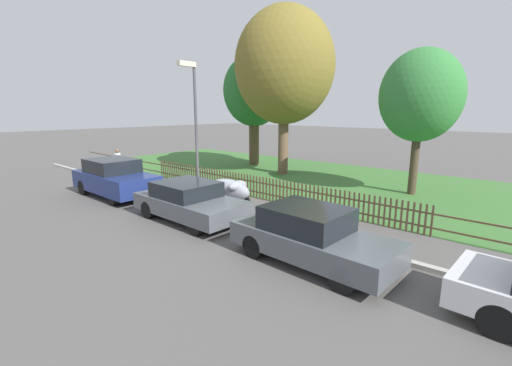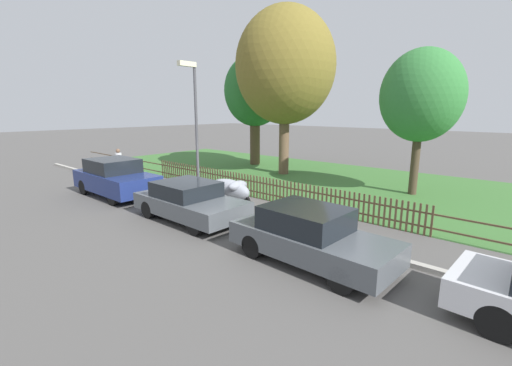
{
  "view_description": "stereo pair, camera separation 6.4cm",
  "coord_description": "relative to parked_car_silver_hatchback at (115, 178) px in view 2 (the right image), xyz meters",
  "views": [
    {
      "loc": [
        9.15,
        -7.95,
        3.6
      ],
      "look_at": [
        1.44,
        0.85,
        1.1
      ],
      "focal_mm": 24.0,
      "sensor_mm": 36.0,
      "label": 1
    },
    {
      "loc": [
        9.2,
        -7.91,
        3.6
      ],
      "look_at": [
        1.44,
        0.85,
        1.1
      ],
      "focal_mm": 24.0,
      "sensor_mm": 36.0,
      "label": 2
    }
  ],
  "objects": [
    {
      "name": "covered_motorcycle",
      "position": [
        4.87,
        2.01,
        -0.14
      ],
      "size": [
        2.09,
        0.93,
        1.06
      ],
      "rotation": [
        0.0,
        0.0,
        0.06
      ],
      "color": "black",
      "rests_on": "ground"
    },
    {
      "name": "grass_strip",
      "position": [
        4.73,
        9.01,
        -0.79
      ],
      "size": [
        31.55,
        10.73,
        0.01
      ],
      "primitive_type": "cube",
      "color": "#3D7033",
      "rests_on": "ground"
    },
    {
      "name": "park_fence",
      "position": [
        4.73,
        3.66,
        -0.32
      ],
      "size": [
        31.55,
        0.05,
        0.95
      ],
      "color": "brown",
      "rests_on": "ground"
    },
    {
      "name": "street_lamp",
      "position": [
        3.03,
        1.92,
        2.63
      ],
      "size": [
        0.2,
        0.79,
        5.39
      ],
      "color": "#47474C",
      "rests_on": "ground"
    },
    {
      "name": "tree_mid_park",
      "position": [
        9.41,
        8.69,
        3.37
      ],
      "size": [
        3.3,
        3.3,
        6.09
      ],
      "color": "#473828",
      "rests_on": "ground"
    },
    {
      "name": "tree_behind_motorcycle",
      "position": [
        2.23,
        8.89,
        5.12
      ],
      "size": [
        5.42,
        5.42,
        9.06
      ],
      "color": "brown",
      "rests_on": "ground"
    },
    {
      "name": "pedestrian_near_fence",
      "position": [
        -3.22,
        1.81,
        0.13
      ],
      "size": [
        0.44,
        0.44,
        1.63
      ],
      "rotation": [
        0.0,
        0.0,
        5.86
      ],
      "color": "#2D3351",
      "rests_on": "ground"
    },
    {
      "name": "parked_car_black_saloon",
      "position": [
        4.97,
        0.06,
        -0.14
      ],
      "size": [
        4.01,
        1.89,
        1.27
      ],
      "rotation": [
        0.0,
        0.0,
        0.0
      ],
      "color": "#51565B",
      "rests_on": "ground"
    },
    {
      "name": "ground_plane",
      "position": [
        4.73,
        1.21,
        -0.79
      ],
      "size": [
        120.0,
        120.0,
        0.0
      ],
      "primitive_type": "plane",
      "color": "#565451"
    },
    {
      "name": "kerb_stone",
      "position": [
        4.73,
        1.31,
        -0.73
      ],
      "size": [
        31.55,
        0.2,
        0.12
      ],
      "primitive_type": "cube",
      "color": "#B2ADA3",
      "rests_on": "ground"
    },
    {
      "name": "tree_nearest_kerb",
      "position": [
        -1.38,
        10.47,
        3.99
      ],
      "size": [
        4.0,
        4.0,
        7.15
      ],
      "color": "brown",
      "rests_on": "ground"
    },
    {
      "name": "parked_car_navy_estate",
      "position": [
        9.79,
        -0.09,
        -0.11
      ],
      "size": [
        4.04,
        1.84,
        1.35
      ],
      "rotation": [
        0.0,
        0.0,
        -0.04
      ],
      "color": "#51565B",
      "rests_on": "ground"
    },
    {
      "name": "parked_car_silver_hatchback",
      "position": [
        0.0,
        0.0,
        0.0
      ],
      "size": [
        4.27,
        1.87,
        1.58
      ],
      "rotation": [
        0.0,
        0.0,
        0.0
      ],
      "color": "navy",
      "rests_on": "ground"
    }
  ]
}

